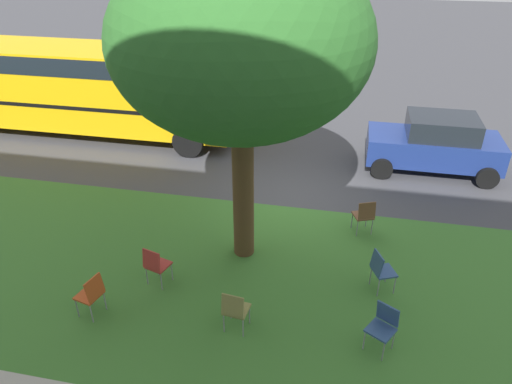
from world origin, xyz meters
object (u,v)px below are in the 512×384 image
at_px(chair_5, 383,324).
at_px(parked_car, 435,143).
at_px(chair_3, 235,309).
at_px(chair_1, 364,214).
at_px(chair_0, 156,264).
at_px(school_bus, 83,82).
at_px(street_tree, 241,43).
at_px(chair_4, 91,293).
at_px(chair_2, 381,269).

bearing_deg(chair_5, parked_car, -102.57).
bearing_deg(chair_3, chair_5, -176.91).
distance_m(chair_1, chair_3, 4.18).
xyz_separation_m(chair_0, parked_car, (-5.94, -6.45, 0.32)).
bearing_deg(school_bus, chair_1, 154.40).
distance_m(chair_3, school_bus, 10.83).
relative_size(chair_1, chair_5, 1.00).
bearing_deg(parked_car, chair_3, 60.71).
relative_size(street_tree, chair_5, 7.10).
relative_size(chair_0, parked_car, 0.24).
bearing_deg(chair_3, street_tree, -80.92).
height_order(chair_3, school_bus, school_bus).
xyz_separation_m(chair_0, chair_3, (-1.82, 0.89, 0.00)).
relative_size(chair_0, chair_5, 1.00).
distance_m(chair_1, school_bus, 10.43).
relative_size(street_tree, chair_1, 7.10).
distance_m(parked_car, school_bus, 11.33).
height_order(chair_0, chair_4, same).
xyz_separation_m(street_tree, chair_4, (2.27, 2.44, -3.99)).
bearing_deg(parked_car, street_tree, 48.26).
bearing_deg(parked_car, chair_0, 47.33).
bearing_deg(chair_1, school_bus, -25.60).
bearing_deg(school_bus, parked_car, 176.42).
xyz_separation_m(chair_4, school_bus, (4.51, -8.17, 1.24)).
xyz_separation_m(chair_0, chair_4, (0.82, 1.02, 0.00)).
distance_m(street_tree, chair_5, 5.38).
relative_size(chair_1, school_bus, 0.08).
height_order(chair_2, chair_4, same).
distance_m(chair_1, parked_car, 4.25).
height_order(chair_2, school_bus, school_bus).
distance_m(chair_2, chair_4, 5.44).
bearing_deg(chair_2, chair_4, 18.86).
relative_size(chair_1, chair_2, 1.00).
distance_m(chair_2, school_bus, 11.66).
relative_size(street_tree, chair_0, 7.10).
xyz_separation_m(chair_2, chair_3, (2.51, 1.63, 0.00)).
height_order(street_tree, chair_4, street_tree).
height_order(chair_0, chair_3, same).
relative_size(street_tree, parked_car, 1.69).
distance_m(chair_3, chair_4, 2.64).
relative_size(street_tree, chair_2, 7.10).
height_order(chair_5, school_bus, school_bus).
relative_size(chair_2, school_bus, 0.08).
bearing_deg(chair_2, chair_3, 32.96).
height_order(chair_1, chair_3, same).
bearing_deg(street_tree, chair_1, -153.76).
bearing_deg(parked_car, school_bus, -3.58).
height_order(chair_2, chair_3, same).
xyz_separation_m(chair_0, chair_1, (-4.01, -2.68, 0.00)).
bearing_deg(chair_5, chair_4, 2.97).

